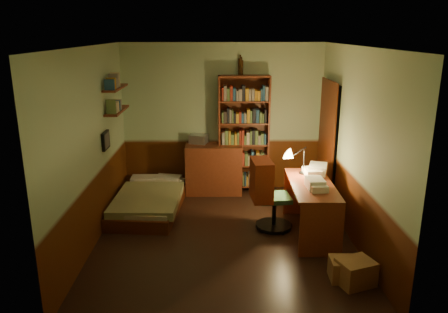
{
  "coord_description": "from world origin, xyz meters",
  "views": [
    {
      "loc": [
        -0.08,
        -5.59,
        2.79
      ],
      "look_at": [
        0.0,
        0.25,
        1.1
      ],
      "focal_mm": 35.0,
      "sensor_mm": 36.0,
      "label": 1
    }
  ],
  "objects_px": {
    "cardboard_box_a": "(356,272)",
    "office_chair": "(275,193)",
    "bookshelf": "(244,135)",
    "bed": "(149,194)",
    "cardboard_box_b": "(346,269)",
    "desk_lamp": "(304,157)",
    "desk": "(310,209)",
    "mini_stereo": "(199,139)",
    "dresser": "(214,169)"
  },
  "relations": [
    {
      "from": "office_chair",
      "to": "desk_lamp",
      "type": "bearing_deg",
      "value": 24.47
    },
    {
      "from": "desk_lamp",
      "to": "bookshelf",
      "type": "bearing_deg",
      "value": 109.21
    },
    {
      "from": "bed",
      "to": "desk_lamp",
      "type": "height_order",
      "value": "desk_lamp"
    },
    {
      "from": "bed",
      "to": "mini_stereo",
      "type": "height_order",
      "value": "mini_stereo"
    },
    {
      "from": "desk_lamp",
      "to": "office_chair",
      "type": "height_order",
      "value": "desk_lamp"
    },
    {
      "from": "dresser",
      "to": "mini_stereo",
      "type": "relative_size",
      "value": 3.32
    },
    {
      "from": "bookshelf",
      "to": "desk_lamp",
      "type": "bearing_deg",
      "value": -60.22
    },
    {
      "from": "dresser",
      "to": "bookshelf",
      "type": "xyz_separation_m",
      "value": [
        0.52,
        0.09,
        0.59
      ]
    },
    {
      "from": "mini_stereo",
      "to": "bookshelf",
      "type": "height_order",
      "value": "bookshelf"
    },
    {
      "from": "dresser",
      "to": "office_chair",
      "type": "distance_m",
      "value": 1.74
    },
    {
      "from": "dresser",
      "to": "cardboard_box_b",
      "type": "distance_m",
      "value": 3.29
    },
    {
      "from": "dresser",
      "to": "cardboard_box_a",
      "type": "relative_size",
      "value": 2.51
    },
    {
      "from": "cardboard_box_a",
      "to": "desk_lamp",
      "type": "bearing_deg",
      "value": 99.63
    },
    {
      "from": "dresser",
      "to": "mini_stereo",
      "type": "height_order",
      "value": "mini_stereo"
    },
    {
      "from": "mini_stereo",
      "to": "office_chair",
      "type": "height_order",
      "value": "office_chair"
    },
    {
      "from": "cardboard_box_a",
      "to": "cardboard_box_b",
      "type": "bearing_deg",
      "value": 130.11
    },
    {
      "from": "mini_stereo",
      "to": "cardboard_box_b",
      "type": "bearing_deg",
      "value": -42.2
    },
    {
      "from": "bookshelf",
      "to": "cardboard_box_b",
      "type": "bearing_deg",
      "value": -72.81
    },
    {
      "from": "mini_stereo",
      "to": "office_chair",
      "type": "distance_m",
      "value": 2.03
    },
    {
      "from": "office_chair",
      "to": "mini_stereo",
      "type": "bearing_deg",
      "value": 120.33
    },
    {
      "from": "mini_stereo",
      "to": "desk",
      "type": "relative_size",
      "value": 0.21
    },
    {
      "from": "desk_lamp",
      "to": "cardboard_box_b",
      "type": "bearing_deg",
      "value": -95.11
    },
    {
      "from": "bookshelf",
      "to": "desk_lamp",
      "type": "xyz_separation_m",
      "value": [
        0.81,
        -1.32,
        -0.02
      ]
    },
    {
      "from": "bed",
      "to": "cardboard_box_b",
      "type": "distance_m",
      "value": 3.32
    },
    {
      "from": "office_chair",
      "to": "cardboard_box_a",
      "type": "bearing_deg",
      "value": -68.77
    },
    {
      "from": "bed",
      "to": "dresser",
      "type": "xyz_separation_m",
      "value": [
        1.03,
        0.79,
        0.17
      ]
    },
    {
      "from": "desk_lamp",
      "to": "cardboard_box_a",
      "type": "distance_m",
      "value": 1.97
    },
    {
      "from": "mini_stereo",
      "to": "desk_lamp",
      "type": "relative_size",
      "value": 0.57
    },
    {
      "from": "office_chair",
      "to": "desk",
      "type": "bearing_deg",
      "value": -26.01
    },
    {
      "from": "cardboard_box_a",
      "to": "office_chair",
      "type": "bearing_deg",
      "value": 116.51
    },
    {
      "from": "bed",
      "to": "cardboard_box_b",
      "type": "height_order",
      "value": "bed"
    },
    {
      "from": "bed",
      "to": "bookshelf",
      "type": "height_order",
      "value": "bookshelf"
    },
    {
      "from": "mini_stereo",
      "to": "office_chair",
      "type": "relative_size",
      "value": 0.27
    },
    {
      "from": "office_chair",
      "to": "cardboard_box_a",
      "type": "relative_size",
      "value": 2.81
    },
    {
      "from": "office_chair",
      "to": "cardboard_box_a",
      "type": "distance_m",
      "value": 1.72
    },
    {
      "from": "bookshelf",
      "to": "desk",
      "type": "height_order",
      "value": "bookshelf"
    },
    {
      "from": "desk",
      "to": "office_chair",
      "type": "distance_m",
      "value": 0.55
    },
    {
      "from": "office_chair",
      "to": "cardboard_box_b",
      "type": "height_order",
      "value": "office_chair"
    },
    {
      "from": "office_chair",
      "to": "cardboard_box_b",
      "type": "relative_size",
      "value": 3.06
    },
    {
      "from": "bookshelf",
      "to": "bed",
      "type": "bearing_deg",
      "value": -152.38
    },
    {
      "from": "desk",
      "to": "cardboard_box_b",
      "type": "height_order",
      "value": "desk"
    },
    {
      "from": "bookshelf",
      "to": "cardboard_box_a",
      "type": "bearing_deg",
      "value": -71.99
    },
    {
      "from": "cardboard_box_b",
      "to": "cardboard_box_a",
      "type": "bearing_deg",
      "value": -49.89
    },
    {
      "from": "mini_stereo",
      "to": "cardboard_box_b",
      "type": "height_order",
      "value": "mini_stereo"
    },
    {
      "from": "dresser",
      "to": "desk",
      "type": "height_order",
      "value": "dresser"
    },
    {
      "from": "bed",
      "to": "mini_stereo",
      "type": "relative_size",
      "value": 5.98
    },
    {
      "from": "desk_lamp",
      "to": "desk",
      "type": "bearing_deg",
      "value": -97.67
    },
    {
      "from": "dresser",
      "to": "desk_lamp",
      "type": "bearing_deg",
      "value": -42.9
    },
    {
      "from": "bed",
      "to": "bookshelf",
      "type": "bearing_deg",
      "value": 34.55
    },
    {
      "from": "desk",
      "to": "cardboard_box_a",
      "type": "distance_m",
      "value": 1.35
    }
  ]
}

